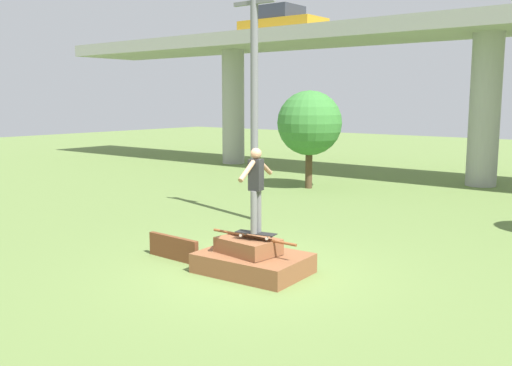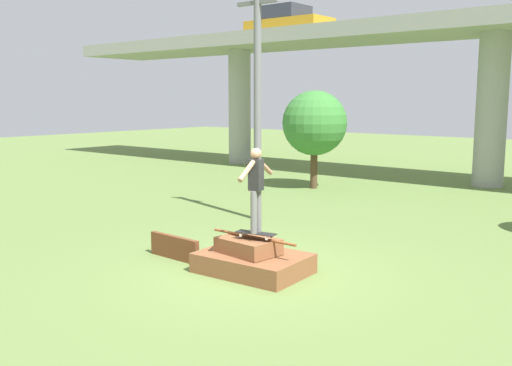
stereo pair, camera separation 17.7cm
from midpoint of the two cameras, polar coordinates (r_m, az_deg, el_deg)
ground_plane at (r=10.77m, az=-0.77°, el=-8.93°), size 80.00×80.00×0.00m
scrap_pile at (r=10.70m, az=-0.87°, el=-7.66°), size 2.04×1.50×0.70m
scrap_plank_loose at (r=11.67m, az=-8.70°, el=-6.43°), size 1.34×0.13×0.47m
skateboard at (r=10.45m, az=-0.49°, el=-5.05°), size 0.79×0.36×0.09m
skater at (r=10.27m, az=-0.49°, el=-0.13°), size 0.31×1.20×1.55m
highway_overpass at (r=22.70m, az=22.06°, el=13.38°), size 44.00×4.28×6.18m
car_on_overpass_mid at (r=27.48m, az=2.35°, el=15.70°), size 3.96×1.85×1.28m
utility_pole at (r=15.01m, az=-0.51°, el=8.60°), size 1.30×0.20×6.27m
tree_behind_left at (r=20.51m, az=5.12°, el=5.96°), size 2.31×2.31×3.51m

